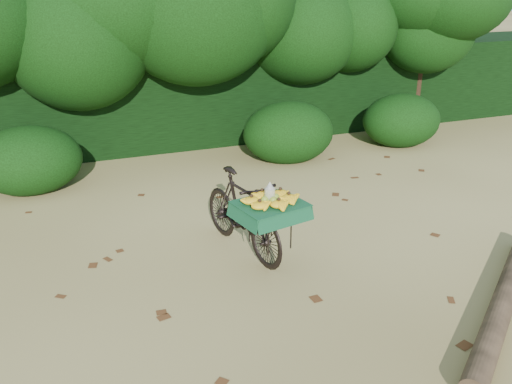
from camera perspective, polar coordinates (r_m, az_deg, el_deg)
name	(u,v)px	position (r m, az deg, el deg)	size (l,w,h in m)	color
ground	(324,287)	(6.16, 7.15, -9.85)	(80.00, 80.00, 0.00)	tan
vendor_bicycle	(243,213)	(6.61, -1.33, -2.19)	(0.96, 1.84, 1.03)	black
fallen_log	(504,299)	(6.25, 24.68, -10.18)	(0.23, 0.23, 3.15)	brown
hedge_backdrop	(182,96)	(11.42, -7.77, 9.94)	(26.00, 1.80, 1.80)	black
tree_row	(155,47)	(10.33, -10.60, 14.73)	(14.50, 2.00, 4.00)	black
bush_clumps	(238,141)	(9.80, -1.95, 5.42)	(8.80, 1.70, 0.90)	black
leaf_litter	(299,260)	(6.66, 4.53, -7.11)	(7.00, 7.30, 0.01)	#543016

